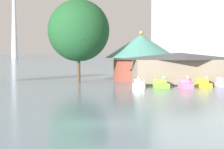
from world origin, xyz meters
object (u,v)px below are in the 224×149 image
pedal_boat_white (139,84)px  green_roof_pavilion (141,55)px  pedal_boat_yellow (203,83)px  background_building_block (203,16)px  pedal_boat_pink (186,84)px  pedal_boat_lavender (224,83)px  shoreline_tree_mid (79,30)px  pedal_boat_lime (161,84)px  boathouse (179,68)px

pedal_boat_white → green_roof_pavilion: 14.93m
pedal_boat_yellow → background_building_block: bearing=158.0°
pedal_boat_white → background_building_block: bearing=168.0°
pedal_boat_white → green_roof_pavilion: size_ratio=0.23×
pedal_boat_pink → pedal_boat_lavender: (5.83, 1.38, 0.02)m
green_roof_pavilion → shoreline_tree_mid: (-10.59, -3.56, 3.92)m
pedal_boat_pink → pedal_boat_lavender: bearing=101.2°
pedal_boat_white → pedal_boat_lavender: bearing=106.1°
pedal_boat_lime → pedal_boat_lavender: 8.98m
pedal_boat_white → pedal_boat_yellow: size_ratio=1.02×
pedal_boat_white → boathouse: boathouse is taller
green_roof_pavilion → boathouse: bearing=-59.1°
background_building_block → pedal_boat_white: bearing=-114.8°
pedal_boat_lavender → boathouse: (-5.13, 5.53, 1.97)m
pedal_boat_pink → boathouse: bearing=172.1°
pedal_boat_pink → shoreline_tree_mid: size_ratio=0.19×
pedal_boat_lime → shoreline_tree_mid: size_ratio=0.20×
pedal_boat_pink → pedal_boat_lavender: 6.00m
pedal_boat_pink → boathouse: 7.23m
pedal_boat_lime → pedal_boat_lavender: size_ratio=0.94×
pedal_boat_pink → pedal_boat_yellow: 3.49m
green_roof_pavilion → shoreline_tree_mid: 11.84m
pedal_boat_lime → boathouse: boathouse is taller
shoreline_tree_mid → boathouse: bearing=-16.1°
pedal_boat_lime → pedal_boat_yellow: (6.13, 0.54, 0.00)m
pedal_boat_pink → pedal_boat_yellow: size_ratio=0.88×
pedal_boat_yellow → green_roof_pavilion: size_ratio=0.23×
green_roof_pavilion → pedal_boat_lime: bearing=-86.1°
pedal_boat_pink → green_roof_pavilion: 15.96m
pedal_boat_lime → pedal_boat_pink: bearing=58.8°
pedal_boat_white → boathouse: bearing=144.8°
green_roof_pavilion → pedal_boat_lavender: bearing=-53.8°
pedal_boat_lime → boathouse: bearing=136.4°
pedal_boat_lime → shoreline_tree_mid: bearing=-140.7°
boathouse → shoreline_tree_mid: size_ratio=1.10×
shoreline_tree_mid → pedal_boat_yellow: bearing=-28.4°
pedal_boat_white → background_building_block: (23.36, 50.64, 13.96)m
green_roof_pavilion → pedal_boat_yellow: bearing=-61.7°
pedal_boat_yellow → background_building_block: (14.16, 49.52, 13.96)m
pedal_boat_yellow → green_roof_pavilion: bearing=-157.8°
pedal_boat_lavender → shoreline_tree_mid: size_ratio=0.22×
pedal_boat_pink → boathouse: boathouse is taller
pedal_boat_white → pedal_boat_pink: pedal_boat_pink is taller
pedal_boat_lavender → background_building_block: background_building_block is taller
green_roof_pavilion → background_building_block: (21.23, 36.40, 9.99)m
pedal_boat_yellow → pedal_boat_white: bearing=-89.2°
pedal_boat_yellow → shoreline_tree_mid: shoreline_tree_mid is taller
pedal_boat_yellow → background_building_block: size_ratio=0.10×
green_roof_pavilion → shoreline_tree_mid: size_ratio=0.93×
shoreline_tree_mid → pedal_boat_pink: bearing=-37.7°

